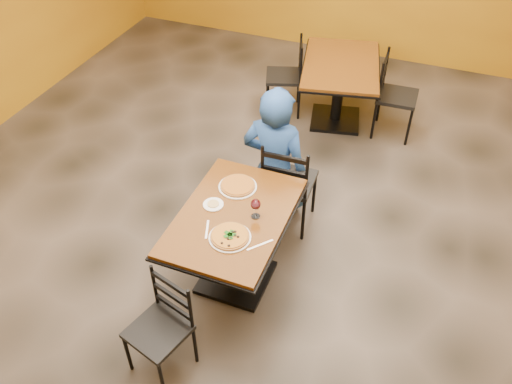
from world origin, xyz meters
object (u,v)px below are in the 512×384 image
at_px(table_second, 340,79).
at_px(side_plate, 213,205).
at_px(diner, 275,151).
at_px(chair_main_near, 158,332).
at_px(plate_main, 230,237).
at_px(chair_main_far, 289,181).
at_px(table_main, 234,233).
at_px(chair_second_right, 397,97).
at_px(pizza_far, 238,185).
at_px(plate_far, 238,187).
at_px(chair_second_left, 284,77).
at_px(wine_glass, 256,208).
at_px(pizza_main, 230,236).

bearing_deg(table_second, side_plate, -97.44).
bearing_deg(diner, chair_main_near, 87.91).
bearing_deg(plate_main, chair_main_far, 84.55).
relative_size(table_main, diner, 0.95).
height_order(chair_second_right, pizza_far, chair_second_right).
bearing_deg(plate_main, plate_far, 107.16).
bearing_deg(side_plate, chair_main_near, -89.01).
bearing_deg(side_plate, plate_main, -46.73).
height_order(table_main, plate_main, plate_main).
relative_size(chair_main_near, diner, 0.63).
height_order(table_main, chair_second_left, chair_second_left).
relative_size(chair_main_far, diner, 0.73).
bearing_deg(table_second, chair_main_far, -89.31).
relative_size(chair_main_near, wine_glass, 4.57).
height_order(chair_main_far, diner, diner).
relative_size(side_plate, wine_glass, 0.89).
xyz_separation_m(chair_second_left, pizza_main, (0.58, -2.90, 0.32)).
height_order(diner, plate_far, diner).
xyz_separation_m(table_main, pizza_far, (-0.10, 0.31, 0.21)).
bearing_deg(wine_glass, table_main, -164.81).
height_order(chair_main_near, wine_glass, wine_glass).
height_order(table_main, plate_far, plate_far).
height_order(table_main, chair_main_far, chair_main_far).
relative_size(plate_main, wine_glass, 1.72).
bearing_deg(plate_far, pizza_main, -72.84).
bearing_deg(chair_main_near, table_second, 100.77).
xyz_separation_m(chair_second_right, pizza_far, (-0.91, -2.35, 0.30)).
bearing_deg(wine_glass, chair_second_left, 104.38).
height_order(chair_main_near, diner, diner).
distance_m(diner, pizza_main, 1.24).
distance_m(chair_second_left, diner, 1.74).
bearing_deg(table_second, plate_far, -96.02).
bearing_deg(chair_second_right, plate_main, 163.30).
height_order(table_second, plate_main, plate_main).
distance_m(chair_second_left, chair_second_right, 1.32).
relative_size(chair_second_left, plate_main, 2.92).
xyz_separation_m(chair_main_near, chair_second_right, (0.99, 3.60, 0.06)).
xyz_separation_m(plate_main, plate_far, (-0.17, 0.54, 0.00)).
xyz_separation_m(table_main, chair_second_left, (-0.51, 2.66, -0.10)).
relative_size(chair_second_right, wine_glass, 5.22).
bearing_deg(chair_main_far, table_main, 76.08).
distance_m(table_main, diner, 1.00).
bearing_deg(chair_second_left, pizza_main, -7.38).
distance_m(table_main, chair_main_near, 0.96).
bearing_deg(chair_second_right, chair_main_far, 158.29).
height_order(diner, side_plate, diner).
bearing_deg(chair_main_far, pizza_main, 82.32).
bearing_deg(side_plate, chair_main_far, 65.59).
bearing_deg(table_main, wine_glass, 15.19).
bearing_deg(chair_second_right, table_second, 87.68).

